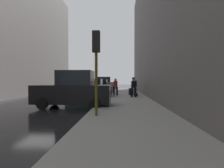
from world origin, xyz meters
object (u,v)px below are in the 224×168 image
object	(u,v)px
pedestrian_in_jeans	(135,86)
traffic_light	(96,54)
pedestrian_in_red_jacket	(116,86)
parked_blue_sedan	(99,87)
fire_hydrant	(110,91)
rolling_suitcase	(131,92)
parked_dark_green_sedan	(90,89)
parked_black_suv	(73,91)
parked_bronze_suv	(103,84)
pedestrian_with_fedora	(133,86)
duffel_bag	(136,95)

from	to	relation	value
pedestrian_in_jeans	traffic_light	bearing A→B (deg)	-102.66
pedestrian_in_red_jacket	parked_blue_sedan	bearing A→B (deg)	114.71
fire_hydrant	pedestrian_in_red_jacket	distance (m)	1.18
parked_blue_sedan	fire_hydrant	distance (m)	4.72
parked_blue_sedan	rolling_suitcase	bearing A→B (deg)	-48.72
parked_dark_green_sedan	parked_black_suv	bearing A→B (deg)	-90.00
parked_black_suv	rolling_suitcase	size ratio (longest dim) A/B	4.42
fire_hydrant	pedestrian_in_jeans	bearing A→B (deg)	11.41
parked_black_suv	parked_bronze_suv	distance (m)	18.33
traffic_light	pedestrian_in_jeans	xyz separation A→B (m)	(2.60, 11.58, -1.65)
pedestrian_in_jeans	fire_hydrant	bearing A→B (deg)	-168.59
parked_bronze_suv	parked_blue_sedan	bearing A→B (deg)	-90.00
parked_blue_sedan	pedestrian_with_fedora	distance (m)	8.16
pedestrian_in_jeans	duffel_bag	size ratio (longest dim) A/B	3.89
traffic_light	pedestrian_in_jeans	distance (m)	11.98
parked_blue_sedan	pedestrian_with_fedora	bearing A→B (deg)	-60.26
parked_black_suv	parked_bronze_suv	xyz separation A→B (m)	(-0.00, 18.33, 0.00)
parked_bronze_suv	duffel_bag	xyz separation A→B (m)	(4.33, -12.26, -0.74)
parked_dark_green_sedan	pedestrian_in_red_jacket	distance (m)	2.69
pedestrian_in_red_jacket	rolling_suitcase	distance (m)	1.82
traffic_light	rolling_suitcase	xyz separation A→B (m)	(2.11, 10.88, -2.27)
parked_black_suv	rolling_suitcase	world-z (taller)	parked_black_suv
parked_bronze_suv	fire_hydrant	world-z (taller)	parked_bronze_suv
fire_hydrant	traffic_light	bearing A→B (deg)	-89.74
parked_bronze_suv	traffic_light	bearing A→B (deg)	-85.07
parked_dark_green_sedan	fire_hydrant	size ratio (longest dim) A/B	6.02
rolling_suitcase	duffel_bag	size ratio (longest dim) A/B	2.36
parked_dark_green_sedan	pedestrian_with_fedora	xyz separation A→B (m)	(4.04, -0.67, 0.29)
duffel_bag	rolling_suitcase	bearing A→B (deg)	102.51
rolling_suitcase	parked_bronze_suv	bearing A→B (deg)	110.51
parked_bronze_suv	pedestrian_with_fedora	world-z (taller)	parked_bronze_suv
fire_hydrant	parked_bronze_suv	bearing A→B (deg)	99.81
parked_blue_sedan	traffic_light	xyz separation A→B (m)	(1.85, -15.40, 1.91)
fire_hydrant	parked_dark_green_sedan	bearing A→B (deg)	-131.27
parked_dark_green_sedan	pedestrian_with_fedora	size ratio (longest dim) A/B	2.38
traffic_light	pedestrian_in_red_jacket	xyz separation A→B (m)	(0.53, 10.22, -1.65)
pedestrian_with_fedora	pedestrian_in_red_jacket	distance (m)	2.53
fire_hydrant	duffel_bag	world-z (taller)	fire_hydrant
pedestrian_in_jeans	rolling_suitcase	distance (m)	1.05
pedestrian_in_jeans	pedestrian_in_red_jacket	xyz separation A→B (m)	(-2.07, -1.36, 0.00)
parked_black_suv	traffic_light	size ratio (longest dim) A/B	1.28
parked_dark_green_sedan	traffic_light	distance (m)	9.38
fire_hydrant	pedestrian_with_fedora	bearing A→B (deg)	-50.59
pedestrian_with_fedora	parked_bronze_suv	bearing A→B (deg)	107.08
rolling_suitcase	parked_dark_green_sedan	bearing A→B (deg)	-154.52
parked_bronze_suv	duffel_bag	bearing A→B (deg)	-70.54
traffic_light	pedestrian_with_fedora	bearing A→B (deg)	75.25
fire_hydrant	pedestrian_in_jeans	distance (m)	2.77
pedestrian_with_fedora	traffic_light	bearing A→B (deg)	-104.75
traffic_light	pedestrian_in_red_jacket	bearing A→B (deg)	87.04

